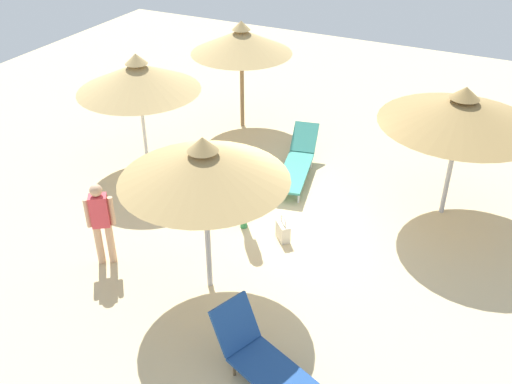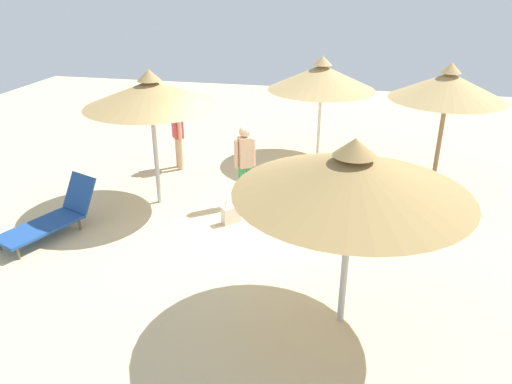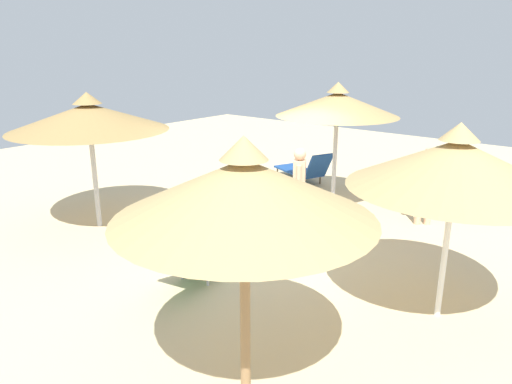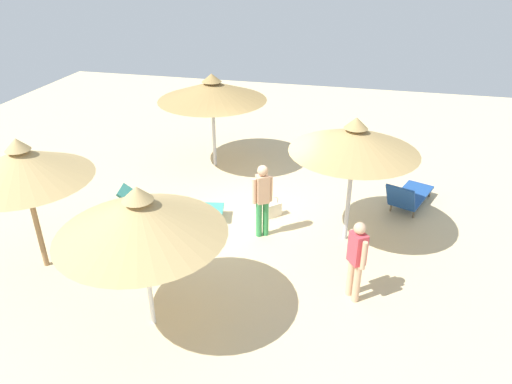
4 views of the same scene
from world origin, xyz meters
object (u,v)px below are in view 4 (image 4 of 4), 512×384
Objects in this scene: handbag at (273,209)px; lounge_chair_edge at (170,206)px; parasol_umbrella_near_left at (140,217)px; person_standing_center at (357,256)px; parasol_umbrella_far_right at (22,164)px; parasol_umbrella_far_left at (355,140)px; person_standing_back at (262,197)px; lounge_chair_near_right at (408,196)px; parasol_umbrella_front at (212,91)px.

lounge_chair_edge is at bearing 106.33° from handbag.
person_standing_center is at bearing -66.08° from parasol_umbrella_near_left.
parasol_umbrella_far_right is (1.02, 2.77, 0.12)m from parasol_umbrella_near_left.
parasol_umbrella_far_left is at bearing 7.76° from person_standing_center.
person_standing_back is at bearing -95.01° from lounge_chair_edge.
parasol_umbrella_far_left reaches higher than parasol_umbrella_far_right.
parasol_umbrella_near_left is at bearing 138.61° from parasol_umbrella_far_left.
handbag is (0.67, -2.29, -0.16)m from lounge_chair_edge.
parasol_umbrella_far_right is 3.40m from lounge_chair_edge.
parasol_umbrella_far_right is 8.37m from lounge_chair_near_right.
lounge_chair_edge is at bearing 108.20° from lounge_chair_near_right.
parasol_umbrella_front is 3.89m from handbag.
person_standing_back is (-0.29, 1.78, -1.34)m from parasol_umbrella_far_left.
lounge_chair_near_right reaches higher than lounge_chair_edge.
parasol_umbrella_front reaches higher than lounge_chair_edge.
handbag is at bearing -54.02° from parasol_umbrella_far_right.
parasol_umbrella_near_left is at bearing -110.21° from parasol_umbrella_far_right.
parasol_umbrella_far_right reaches higher than person_standing_center.
parasol_umbrella_near_left is 6.50m from parasol_umbrella_front.
handbag is at bearing -73.67° from lounge_chair_edge.
lounge_chair_edge reaches higher than handbag.
person_standing_back is at bearing 51.10° from person_standing_center.
parasol_umbrella_near_left is at bearing 139.28° from lounge_chair_near_right.
lounge_chair_near_right is (5.04, -4.34, -1.73)m from parasol_umbrella_near_left.
lounge_chair_near_right is 0.81× the size of lounge_chair_edge.
parasol_umbrella_far_right reaches higher than handbag.
parasol_umbrella_far_right is at bearing 125.98° from handbag.
lounge_chair_near_right is at bearing -104.68° from parasol_umbrella_front.
parasol_umbrella_front is at bearing 40.04° from person_standing_center.
parasol_umbrella_far_left is 1.41× the size of lounge_chair_near_right.
person_standing_center is (-4.99, -4.19, -1.29)m from parasol_umbrella_front.
parasol_umbrella_near_left is 1.67× the size of person_standing_center.
person_standing_center reaches higher than handbag.
person_standing_back is (3.08, -1.19, -1.13)m from parasol_umbrella_near_left.
parasol_umbrella_front is at bearing 32.77° from person_standing_back.
parasol_umbrella_far_left is (-3.06, -3.93, 0.11)m from parasol_umbrella_front.
parasol_umbrella_near_left is 5.12× the size of handbag.
parasol_umbrella_far_left is 2.25m from person_standing_back.
parasol_umbrella_front is 1.23× the size of lounge_chair_edge.
parasol_umbrella_front is 1.52× the size of lounge_chair_near_right.
parasol_umbrella_far_right is 1.38× the size of lounge_chair_near_right.
parasol_umbrella_far_left reaches higher than parasol_umbrella_front.
person_standing_center reaches higher than lounge_chair_near_right.
lounge_chair_edge is (3.28, 1.02, -1.74)m from parasol_umbrella_near_left.
person_standing_back is 2.62m from person_standing_center.
handbag is at bearing -4.98° from person_standing_back.
lounge_chair_edge is (-0.09, 3.99, -1.95)m from parasol_umbrella_far_left.
parasol_umbrella_near_left is 4.49m from parasol_umbrella_far_left.
parasol_umbrella_far_right is at bearing 161.55° from parasol_umbrella_front.
person_standing_back reaches higher than lounge_chair_edge.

